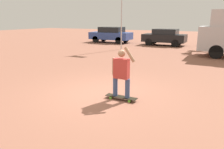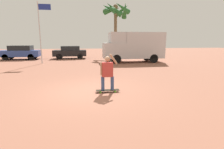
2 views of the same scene
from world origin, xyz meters
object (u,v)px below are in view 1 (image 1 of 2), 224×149
(parked_car_blue, at_px, (111,34))
(parked_car_black, at_px, (164,37))
(person_skateboarder, at_px, (121,71))
(flagpole, at_px, (123,7))
(skateboard, at_px, (121,97))

(parked_car_blue, bearing_deg, parked_car_black, 0.66)
(person_skateboarder, height_order, flagpole, flagpole)
(person_skateboarder, xyz_separation_m, parked_car_blue, (-7.99, 14.42, -0.06))
(person_skateboarder, height_order, parked_car_blue, person_skateboarder)
(parked_car_black, bearing_deg, flagpole, -116.77)
(person_skateboarder, relative_size, parked_car_blue, 0.36)
(flagpole, bearing_deg, person_skateboarder, -65.18)
(skateboard, xyz_separation_m, parked_car_black, (-2.48, 14.48, 0.71))
(parked_car_black, relative_size, parked_car_blue, 0.90)
(parked_car_black, bearing_deg, parked_car_blue, -179.34)
(skateboard, relative_size, person_skateboarder, 0.65)
(skateboard, distance_m, flagpole, 11.59)
(skateboard, distance_m, person_skateboarder, 0.81)
(skateboard, bearing_deg, parked_car_blue, 119.00)
(parked_car_black, relative_size, flagpole, 0.68)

